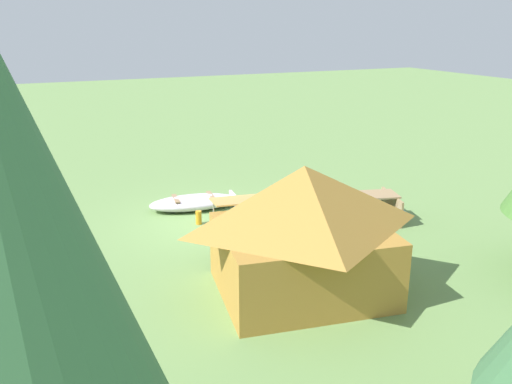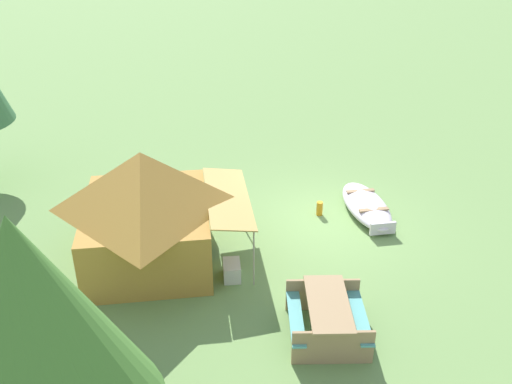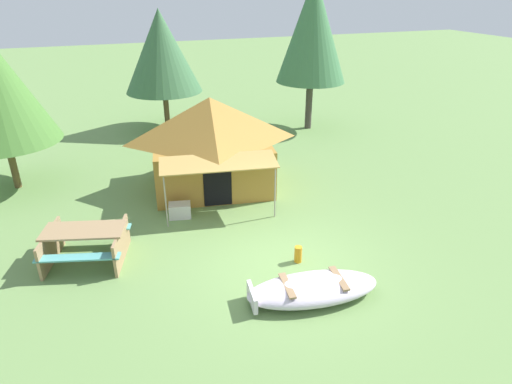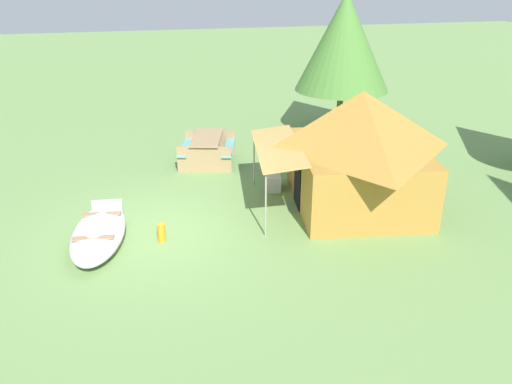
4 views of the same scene
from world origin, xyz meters
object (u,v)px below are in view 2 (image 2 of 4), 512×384
(fuel_can, at_px, (320,208))
(pine_tree_back_left, at_px, (31,327))
(beached_rowboat, at_px, (366,206))
(canvas_cabin_tent, at_px, (146,205))
(picnic_table, at_px, (328,315))
(cooler_box, at_px, (232,270))

(fuel_can, distance_m, pine_tree_back_left, 9.41)
(beached_rowboat, bearing_deg, pine_tree_back_left, 127.62)
(beached_rowboat, height_order, fuel_can, beached_rowboat)
(canvas_cabin_tent, relative_size, picnic_table, 2.09)
(canvas_cabin_tent, height_order, picnic_table, canvas_cabin_tent)
(picnic_table, distance_m, pine_tree_back_left, 5.74)
(canvas_cabin_tent, distance_m, cooler_box, 2.42)
(beached_rowboat, distance_m, picnic_table, 5.00)
(cooler_box, bearing_deg, picnic_table, -151.15)
(picnic_table, height_order, fuel_can, picnic_table)
(pine_tree_back_left, bearing_deg, canvas_cabin_tent, -19.15)
(pine_tree_back_left, bearing_deg, cooler_box, -40.15)
(cooler_box, xyz_separation_m, pine_tree_back_left, (-4.20, 3.54, 2.79))
(cooler_box, xyz_separation_m, fuel_can, (2.02, -2.94, -0.00))
(fuel_can, bearing_deg, cooler_box, 124.52)
(fuel_can, xyz_separation_m, pine_tree_back_left, (-6.22, 6.48, 2.80))
(beached_rowboat, bearing_deg, canvas_cabin_tent, 94.14)
(fuel_can, bearing_deg, beached_rowboat, -102.50)
(canvas_cabin_tent, distance_m, pine_tree_back_left, 6.06)
(fuel_can, bearing_deg, picnic_table, 158.97)
(picnic_table, distance_m, cooler_box, 2.66)
(pine_tree_back_left, bearing_deg, beached_rowboat, -52.38)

